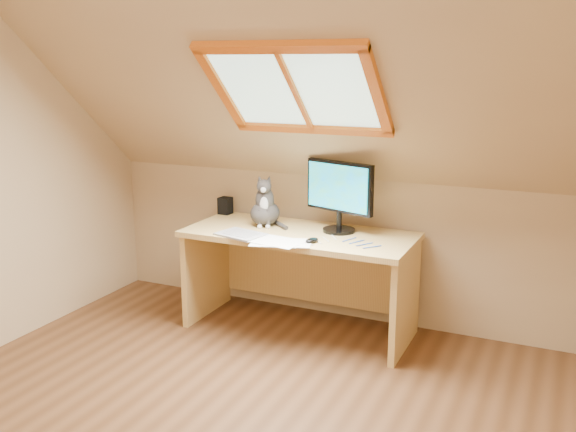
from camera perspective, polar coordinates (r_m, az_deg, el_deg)
The scene contains 9 objects.
room_shell at distance 2.73m, azimuth -9.05°, elevation 6.16°, with size 3.52×3.52×2.41m.
desk at distance 4.32m, azimuth 1.37°, elevation -3.98°, with size 1.50×0.66×0.69m.
monitor at distance 4.16m, azimuth 4.58°, elevation 2.16°, with size 0.49×0.21×0.47m.
cat at distance 4.35m, azimuth -2.07°, elevation 0.78°, with size 0.26×0.29×0.36m.
desk_speaker at distance 4.72m, azimuth -5.60°, elevation 0.92°, with size 0.09×0.09×0.12m, color black.
graphics_tablet at distance 4.14m, azimuth -4.22°, elevation -1.64°, with size 0.29×0.21×0.01m, color #B2B2B7.
mouse at distance 3.96m, azimuth 2.14°, elevation -2.17°, with size 0.06×0.10×0.03m, color black.
papers at distance 3.99m, azimuth -0.86°, elevation -2.22°, with size 0.35×0.30×0.01m.
cables at distance 3.97m, azimuth 5.09°, elevation -2.33°, with size 0.51×0.26×0.01m.
Camera 1 is at (1.50, -2.35, 1.77)m, focal length 40.00 mm.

